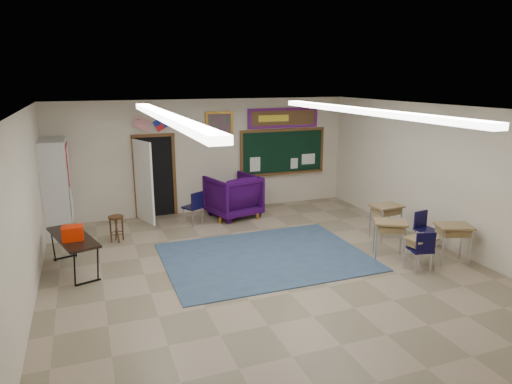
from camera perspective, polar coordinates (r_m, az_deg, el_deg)
name	(u,v)px	position (r m, az deg, el deg)	size (l,w,h in m)	color
floor	(271,274)	(8.58, 1.92, -10.22)	(9.00, 9.00, 0.00)	gray
back_wall	(207,156)	(12.27, -6.15, 4.47)	(8.00, 0.04, 3.00)	beige
front_wall	(470,316)	(4.55, 25.16, -13.89)	(8.00, 0.04, 3.00)	beige
left_wall	(21,220)	(7.55, -27.29, -3.12)	(0.04, 9.00, 3.00)	beige
right_wall	(450,179)	(10.27, 23.07, 1.55)	(0.04, 9.00, 3.00)	beige
ceiling	(273,110)	(7.84, 2.10, 10.19)	(8.00, 9.00, 0.04)	silver
area_rug	(265,257)	(9.33, 1.16, -8.09)	(4.00, 3.00, 0.02)	#384F6A
fluorescent_strips	(273,114)	(7.84, 2.10, 9.76)	(3.86, 6.00, 0.10)	white
doorway	(152,178)	(11.92, -12.90, 1.75)	(1.10, 0.89, 2.16)	black
chalkboard	(283,153)	(12.96, 3.38, 4.88)	(2.55, 0.14, 1.30)	brown
bulletin_board	(283,118)	(12.84, 3.44, 9.23)	(2.10, 0.05, 0.55)	#A90E0E
framed_art_print	(219,124)	(12.21, -4.61, 8.49)	(0.75, 0.05, 0.65)	#A87020
wall_clock	(186,125)	(12.00, -8.78, 8.27)	(0.32, 0.05, 0.32)	black
wall_flags	(152,121)	(11.81, -12.85, 8.63)	(1.16, 0.06, 0.70)	red
storage_cabinet	(57,188)	(11.35, -23.65, 0.50)	(0.59, 1.25, 2.20)	beige
wingback_armchair	(233,196)	(11.88, -2.87, -0.48)	(1.17, 1.20, 1.10)	#250538
student_chair_reading	(193,208)	(11.31, -7.93, -2.00)	(0.42, 0.42, 0.85)	black
student_chair_desk_a	(420,251)	(9.08, 19.80, -6.90)	(0.41, 0.41, 0.82)	black
student_chair_desk_b	(426,231)	(10.31, 20.48, -4.55)	(0.39, 0.39, 0.79)	black
student_desk_front_left	(389,237)	(9.55, 16.31, -5.47)	(0.79, 0.72, 0.76)	olive
student_desk_front_right	(386,220)	(10.64, 15.91, -3.38)	(0.70, 0.55, 0.78)	olive
student_desk_back_left	(420,252)	(9.16, 19.82, -7.03)	(0.59, 0.47, 0.65)	olive
student_desk_back_right	(452,242)	(9.70, 23.34, -5.74)	(0.77, 0.67, 0.78)	olive
folding_table	(74,252)	(9.25, -21.78, -6.94)	(0.98, 1.72, 0.93)	black
wooden_stool	(117,228)	(10.55, -17.03, -4.38)	(0.33, 0.33, 0.58)	#4B2B16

